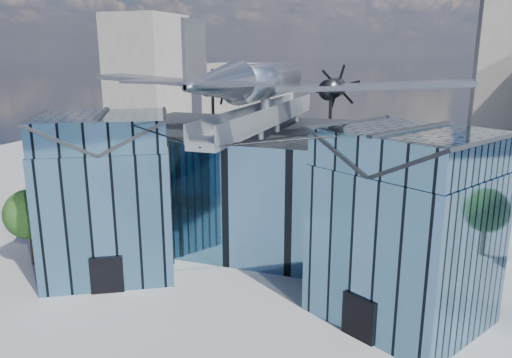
% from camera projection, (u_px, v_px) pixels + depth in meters
% --- Properties ---
extents(ground_plane, '(120.00, 120.00, 0.00)m').
position_uv_depth(ground_plane, '(247.00, 283.00, 35.59)').
color(ground_plane, gray).
extents(museum, '(32.88, 24.50, 17.60)m').
position_uv_depth(museum, '(272.00, 188.00, 39.53)').
color(museum, teal).
rests_on(museum, ground).
extents(bg_towers, '(77.00, 24.50, 26.00)m').
position_uv_depth(bg_towers, '(366.00, 91.00, 78.79)').
color(bg_towers, slate).
rests_on(bg_towers, ground).
extents(tree_plaza_w, '(4.30, 4.30, 5.98)m').
position_uv_depth(tree_plaza_w, '(30.00, 214.00, 37.88)').
color(tree_plaza_w, black).
rests_on(tree_plaza_w, ground).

